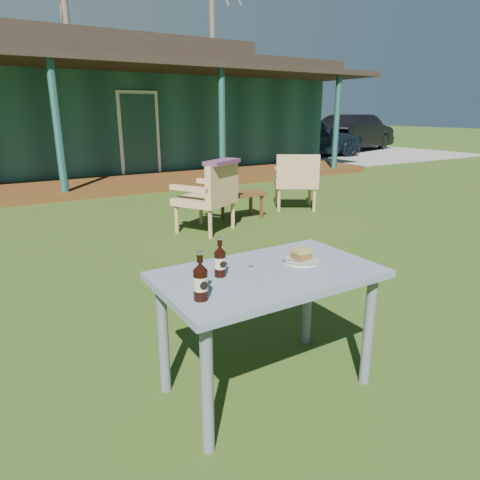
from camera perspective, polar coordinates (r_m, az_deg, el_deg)
ground at (r=3.92m, az=-9.97°, el=-6.81°), size 80.00×80.00×0.00m
pavilion at (r=12.82m, az=-26.60°, el=15.33°), size 15.80×8.30×3.45m
gravel_strip at (r=16.78m, az=13.72°, el=11.02°), size 9.00×6.00×0.02m
tree_mid at (r=22.51m, az=-21.93°, el=23.82°), size 0.28×0.28×9.50m
tree_right at (r=23.37m, az=-3.71°, el=26.45°), size 0.28×0.28×11.00m
car_near at (r=15.52m, az=8.67°, el=13.51°), size 4.31×1.91×1.44m
car_far at (r=18.52m, az=15.16°, el=13.63°), size 4.63×2.82×1.44m
cafe_table at (r=2.36m, az=3.80°, el=-6.48°), size 1.20×0.70×0.72m
plate at (r=2.48m, az=8.20°, el=-2.72°), size 0.20×0.20×0.01m
cake_slice at (r=2.48m, az=8.18°, el=-1.81°), size 0.09×0.09×0.06m
fork at (r=2.44m, az=7.17°, el=-2.88°), size 0.08×0.13×0.00m
cola_bottle_near at (r=2.23m, az=-2.68°, el=-2.80°), size 0.06×0.06×0.21m
cola_bottle_far at (r=1.96m, az=-5.28°, el=-5.44°), size 0.07×0.07×0.23m
bottle_cap at (r=2.37m, az=1.49°, el=-3.58°), size 0.03×0.03×0.01m
armchair_left at (r=5.65m, az=-3.96°, el=6.17°), size 0.90×0.89×0.91m
armchair_right at (r=7.04m, az=7.50°, el=8.14°), size 0.90×0.89×0.91m
floral_throw at (r=5.49m, az=-2.41°, el=10.37°), size 0.61×0.48×0.05m
side_table at (r=6.37m, az=0.28°, el=5.82°), size 0.60×0.40×0.40m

